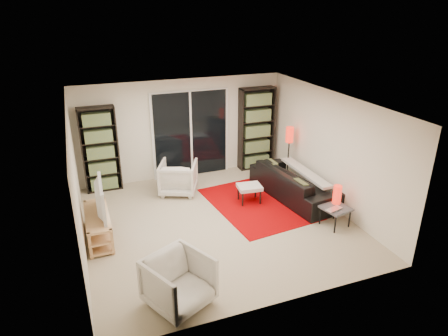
# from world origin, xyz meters

# --- Properties ---
(floor) EXTENTS (5.00, 5.00, 0.00)m
(floor) POSITION_xyz_m (0.00, 0.00, 0.00)
(floor) COLOR beige
(floor) RESTS_ON ground
(wall_back) EXTENTS (5.00, 0.02, 2.40)m
(wall_back) POSITION_xyz_m (0.00, 2.50, 1.20)
(wall_back) COLOR white
(wall_back) RESTS_ON ground
(wall_front) EXTENTS (5.00, 0.02, 2.40)m
(wall_front) POSITION_xyz_m (0.00, -2.50, 1.20)
(wall_front) COLOR white
(wall_front) RESTS_ON ground
(wall_left) EXTENTS (0.02, 5.00, 2.40)m
(wall_left) POSITION_xyz_m (-2.50, 0.00, 1.20)
(wall_left) COLOR white
(wall_left) RESTS_ON ground
(wall_right) EXTENTS (0.02, 5.00, 2.40)m
(wall_right) POSITION_xyz_m (2.50, 0.00, 1.20)
(wall_right) COLOR white
(wall_right) RESTS_ON ground
(ceiling) EXTENTS (5.00, 5.00, 0.02)m
(ceiling) POSITION_xyz_m (0.00, 0.00, 2.40)
(ceiling) COLOR white
(ceiling) RESTS_ON wall_back
(sliding_door) EXTENTS (1.92, 0.08, 2.16)m
(sliding_door) POSITION_xyz_m (0.20, 2.46, 1.05)
(sliding_door) COLOR white
(sliding_door) RESTS_ON ground
(bookshelf_left) EXTENTS (0.80, 0.30, 1.95)m
(bookshelf_left) POSITION_xyz_m (-1.95, 2.33, 0.98)
(bookshelf_left) COLOR black
(bookshelf_left) RESTS_ON ground
(bookshelf_right) EXTENTS (0.90, 0.30, 2.10)m
(bookshelf_right) POSITION_xyz_m (1.90, 2.33, 1.05)
(bookshelf_right) COLOR black
(bookshelf_right) RESTS_ON ground
(tv_stand) EXTENTS (0.42, 1.31, 0.50)m
(tv_stand) POSITION_xyz_m (-2.24, 0.20, 0.26)
(tv_stand) COLOR #E5B277
(tv_stand) RESTS_ON floor
(tv) EXTENTS (0.17, 1.06, 0.61)m
(tv) POSITION_xyz_m (-2.22, 0.20, 0.80)
(tv) COLOR black
(tv) RESTS_ON tv_stand
(rug) EXTENTS (2.04, 2.60, 0.01)m
(rug) POSITION_xyz_m (1.06, 0.41, 0.01)
(rug) COLOR #A30003
(rug) RESTS_ON floor
(sofa) EXTENTS (1.19, 2.38, 0.67)m
(sofa) POSITION_xyz_m (1.95, 0.43, 0.33)
(sofa) COLOR black
(sofa) RESTS_ON floor
(armchair_back) EXTENTS (1.05, 1.07, 0.74)m
(armchair_back) POSITION_xyz_m (-0.38, 1.56, 0.37)
(armchair_back) COLOR silver
(armchair_back) RESTS_ON floor
(armchair_front) EXTENTS (1.10, 1.11, 0.76)m
(armchair_front) POSITION_xyz_m (-1.30, -2.00, 0.38)
(armchair_front) COLOR silver
(armchair_front) RESTS_ON floor
(ottoman) EXTENTS (0.54, 0.46, 0.40)m
(ottoman) POSITION_xyz_m (0.93, 0.55, 0.34)
(ottoman) COLOR silver
(ottoman) RESTS_ON floor
(side_table) EXTENTS (0.57, 0.57, 0.40)m
(side_table) POSITION_xyz_m (2.08, -0.94, 0.36)
(side_table) COLOR #4B4C50
(side_table) RESTS_ON floor
(laptop) EXTENTS (0.40, 0.31, 0.03)m
(laptop) POSITION_xyz_m (1.99, -1.06, 0.41)
(laptop) COLOR silver
(laptop) RESTS_ON side_table
(table_lamp) EXTENTS (0.16, 0.16, 0.37)m
(table_lamp) POSITION_xyz_m (2.18, -0.79, 0.58)
(table_lamp) COLOR red
(table_lamp) RESTS_ON side_table
(floor_lamp) EXTENTS (0.20, 0.20, 1.35)m
(floor_lamp) POSITION_xyz_m (2.27, 1.29, 1.02)
(floor_lamp) COLOR black
(floor_lamp) RESTS_ON floor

